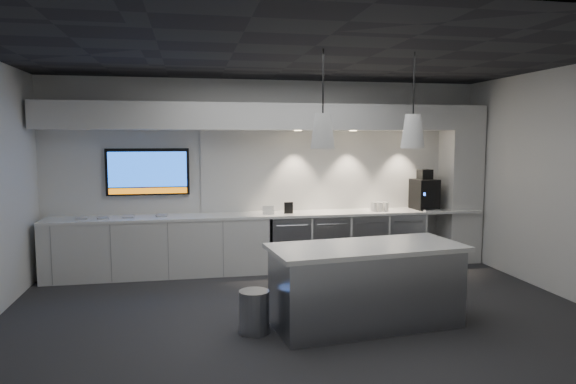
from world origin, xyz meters
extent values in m
plane|color=#29292B|center=(0.00, 0.00, 0.00)|extent=(7.00, 7.00, 0.00)
plane|color=black|center=(0.00, 0.00, 3.00)|extent=(7.00, 7.00, 0.00)
plane|color=silver|center=(0.00, 2.50, 1.50)|extent=(7.00, 0.00, 7.00)
plane|color=silver|center=(0.00, -2.50, 1.50)|extent=(7.00, 0.00, 7.00)
plane|color=silver|center=(3.50, 0.00, 1.50)|extent=(0.00, 7.00, 7.00)
cube|color=white|center=(0.00, 2.17, 0.88)|extent=(6.80, 0.65, 0.04)
cube|color=silver|center=(-1.75, 2.17, 0.43)|extent=(3.30, 0.63, 0.86)
cube|color=#919499|center=(0.25, 2.17, 0.42)|extent=(0.60, 0.61, 0.85)
cube|color=#919499|center=(0.88, 2.17, 0.42)|extent=(0.60, 0.61, 0.85)
cube|color=#919499|center=(1.51, 2.17, 0.42)|extent=(0.60, 0.61, 0.85)
cube|color=#919499|center=(2.14, 2.17, 0.42)|extent=(0.60, 0.61, 0.85)
cube|color=silver|center=(1.20, 2.48, 1.55)|extent=(4.60, 0.03, 1.30)
cube|color=silver|center=(0.00, 2.20, 2.40)|extent=(6.90, 0.60, 0.40)
cube|color=silver|center=(3.20, 2.20, 1.30)|extent=(0.55, 0.55, 2.60)
cube|color=black|center=(-1.90, 2.45, 1.56)|extent=(1.25, 0.06, 0.72)
cube|color=#1344B5|center=(-1.90, 2.42, 1.60)|extent=(1.17, 0.00, 0.54)
cube|color=#C5650B|center=(-1.90, 2.42, 1.27)|extent=(1.17, 0.00, 0.09)
cube|color=#919499|center=(0.63, -0.41, 0.43)|extent=(2.11, 1.04, 0.85)
cube|color=white|center=(0.63, -0.41, 0.88)|extent=(2.22, 1.15, 0.05)
cylinder|color=#919499|center=(-0.62, -0.41, 0.23)|extent=(0.39, 0.39, 0.46)
cube|color=black|center=(2.56, 2.20, 1.15)|extent=(0.39, 0.44, 0.50)
cube|color=black|center=(2.56, 2.20, 1.48)|extent=(0.21, 0.21, 0.16)
cube|color=#919499|center=(2.56, 1.98, 0.92)|extent=(0.29, 0.22, 0.03)
cube|color=black|center=(0.24, 2.12, 0.99)|extent=(0.14, 0.03, 0.18)
cube|color=white|center=(-0.08, 2.09, 0.97)|extent=(0.18, 0.04, 0.14)
cube|color=#ACACAC|center=(-2.83, 2.14, 0.91)|extent=(0.19, 0.19, 0.02)
cube|color=#ACACAC|center=(-2.53, 2.10, 0.91)|extent=(0.20, 0.20, 0.02)
cube|color=#ACACAC|center=(-2.18, 2.16, 0.91)|extent=(0.16, 0.16, 0.02)
cube|color=#ACACAC|center=(-1.70, 2.17, 0.91)|extent=(0.19, 0.19, 0.02)
cone|color=silver|center=(0.12, -0.41, 2.15)|extent=(0.26, 0.26, 0.37)
cylinder|color=black|center=(0.12, -0.41, 2.68)|extent=(0.02, 0.02, 0.70)
cone|color=silver|center=(1.14, -0.41, 2.15)|extent=(0.26, 0.26, 0.37)
cylinder|color=black|center=(1.14, -0.41, 2.68)|extent=(0.02, 0.02, 0.70)
camera|label=1|loc=(-1.27, -5.69, 2.08)|focal=32.00mm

